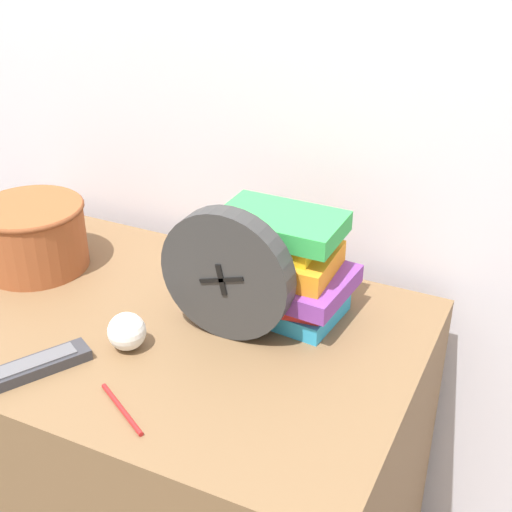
{
  "coord_description": "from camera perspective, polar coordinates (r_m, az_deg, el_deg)",
  "views": [
    {
      "loc": [
        0.67,
        -0.6,
        1.51
      ],
      "look_at": [
        0.19,
        0.41,
        0.89
      ],
      "focal_mm": 50.0,
      "sensor_mm": 36.0,
      "label": 1
    }
  ],
  "objects": [
    {
      "name": "crumpled_paper_ball",
      "position": [
        1.27,
        -10.3,
        -5.96
      ],
      "size": [
        0.07,
        0.07,
        0.07
      ],
      "color": "white",
      "rests_on": "desk"
    },
    {
      "name": "basket",
      "position": [
        1.56,
        -17.43,
        1.69
      ],
      "size": [
        0.23,
        0.23,
        0.14
      ],
      "color": "#994C28",
      "rests_on": "desk"
    },
    {
      "name": "book_stack",
      "position": [
        1.33,
        2.14,
        -0.86
      ],
      "size": [
        0.25,
        0.2,
        0.2
      ],
      "color": "#2D9ED1",
      "rests_on": "desk"
    },
    {
      "name": "pen",
      "position": [
        1.16,
        -10.7,
        -11.93
      ],
      "size": [
        0.12,
        0.08,
        0.01
      ],
      "color": "#B21E1E",
      "rests_on": "desk"
    },
    {
      "name": "tv_remote",
      "position": [
        1.27,
        -17.21,
        -8.42
      ],
      "size": [
        0.13,
        0.18,
        0.02
      ],
      "color": "#333338",
      "rests_on": "desk"
    },
    {
      "name": "desk_clock",
      "position": [
        1.24,
        -2.37,
        -1.51
      ],
      "size": [
        0.25,
        0.05,
        0.25
      ],
      "color": "#333333",
      "rests_on": "desk"
    },
    {
      "name": "wall_back",
      "position": [
        1.5,
        -1.83,
        17.07
      ],
      "size": [
        6.0,
        0.04,
        2.4
      ],
      "color": "silver",
      "rests_on": "ground_plane"
    },
    {
      "name": "desk",
      "position": [
        1.6,
        -7.98,
        -16.28
      ],
      "size": [
        1.03,
        0.64,
        0.75
      ],
      "color": "brown",
      "rests_on": "ground_plane"
    }
  ]
}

